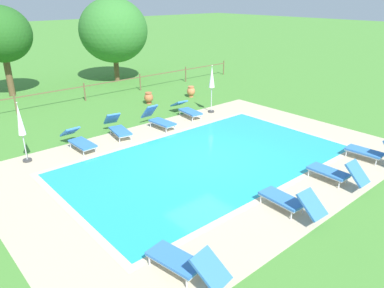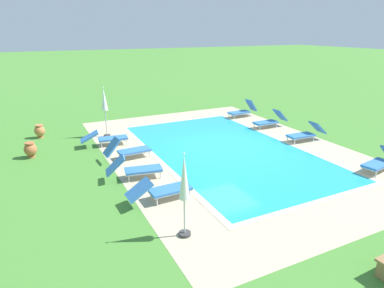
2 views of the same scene
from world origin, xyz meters
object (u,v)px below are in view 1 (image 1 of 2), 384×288
(sun_lounger_south_far, at_px, (158,119))
(terracotta_urn_near_fence, at_px, (191,91))
(sun_lounger_south_end, at_px, (372,151))
(sun_lounger_north_far, at_px, (79,140))
(sun_lounger_north_end, at_px, (336,172))
(sun_lounger_north_near_steps, at_px, (187,109))
(patio_umbrella_closed_row_west, at_px, (212,80))
(sun_lounger_north_mid, at_px, (290,201))
(tree_west_mid, at_px, (1,35))
(sun_lounger_south_mid, at_px, (185,262))
(sun_lounger_south_near_corner, at_px, (118,127))
(terracotta_urn_by_tree, at_px, (149,98))
(patio_umbrella_closed_row_mid_west, at_px, (20,124))
(tree_far_west, at_px, (113,31))

(sun_lounger_south_far, bearing_deg, terracotta_urn_near_fence, 33.47)
(sun_lounger_south_far, relative_size, sun_lounger_south_end, 1.04)
(sun_lounger_north_far, relative_size, sun_lounger_north_end, 1.06)
(sun_lounger_north_near_steps, xyz_separation_m, patio_umbrella_closed_row_west, (1.38, -0.33, 1.34))
(sun_lounger_north_near_steps, distance_m, sun_lounger_north_mid, 9.31)
(sun_lounger_south_end, bearing_deg, patio_umbrella_closed_row_west, 91.82)
(sun_lounger_north_far, xyz_separation_m, tree_west_mid, (0.57, 10.42, 3.22))
(sun_lounger_north_mid, bearing_deg, sun_lounger_south_end, 0.55)
(sun_lounger_north_end, distance_m, sun_lounger_south_far, 8.24)
(sun_lounger_south_mid, relative_size, tree_west_mid, 0.40)
(sun_lounger_south_far, bearing_deg, sun_lounger_south_end, -65.48)
(sun_lounger_south_far, xyz_separation_m, terracotta_urn_near_fence, (4.66, 3.08, -0.03))
(sun_lounger_north_end, relative_size, sun_lounger_south_near_corner, 0.95)
(sun_lounger_north_end, distance_m, sun_lounger_south_near_corner, 9.01)
(sun_lounger_north_end, height_order, terracotta_urn_by_tree, sun_lounger_north_end)
(sun_lounger_south_near_corner, distance_m, patio_umbrella_closed_row_mid_west, 4.06)
(sun_lounger_north_mid, distance_m, sun_lounger_south_far, 8.33)
(terracotta_urn_by_tree, bearing_deg, terracotta_urn_near_fence, -9.98)
(sun_lounger_north_end, relative_size, tree_west_mid, 0.37)
(sun_lounger_north_mid, height_order, sun_lounger_south_far, sun_lounger_south_far)
(terracotta_urn_by_tree, bearing_deg, tree_west_mid, 127.16)
(sun_lounger_north_end, relative_size, patio_umbrella_closed_row_mid_west, 0.85)
(sun_lounger_north_mid, relative_size, terracotta_urn_by_tree, 3.06)
(terracotta_urn_by_tree, bearing_deg, sun_lounger_north_mid, -105.98)
(sun_lounger_north_end, xyz_separation_m, patio_umbrella_closed_row_west, (2.30, 8.25, 1.31))
(sun_lounger_south_near_corner, xyz_separation_m, patio_umbrella_closed_row_mid_west, (-3.91, -0.10, 1.09))
(sun_lounger_north_end, relative_size, terracotta_urn_by_tree, 2.96)
(sun_lounger_north_mid, height_order, patio_umbrella_closed_row_mid_west, patio_umbrella_closed_row_mid_west)
(sun_lounger_south_far, bearing_deg, sun_lounger_north_far, 179.26)
(sun_lounger_north_far, bearing_deg, terracotta_urn_near_fence, 19.51)
(sun_lounger_north_mid, bearing_deg, patio_umbrella_closed_row_west, 59.42)
(sun_lounger_north_end, xyz_separation_m, sun_lounger_south_end, (2.56, 0.01, 0.01))
(sun_lounger_south_mid, distance_m, tree_west_mid, 19.06)
(terracotta_urn_by_tree, relative_size, tree_west_mid, 0.13)
(patio_umbrella_closed_row_mid_west, height_order, terracotta_urn_near_fence, patio_umbrella_closed_row_mid_west)
(sun_lounger_south_far, bearing_deg, patio_umbrella_closed_row_mid_west, 178.11)
(sun_lounger_south_mid, relative_size, patio_umbrella_closed_row_mid_west, 0.91)
(patio_umbrella_closed_row_west, relative_size, patio_umbrella_closed_row_mid_west, 1.08)
(sun_lounger_north_near_steps, distance_m, tree_far_west, 10.06)
(sun_lounger_south_near_corner, xyz_separation_m, terracotta_urn_near_fence, (6.63, 2.79, -0.02))
(sun_lounger_north_near_steps, xyz_separation_m, sun_lounger_south_mid, (-7.38, -8.62, 0.02))
(sun_lounger_south_far, bearing_deg, terracotta_urn_by_tree, 61.57)
(terracotta_urn_by_tree, bearing_deg, sun_lounger_north_near_steps, -87.29)
(sun_lounger_south_mid, height_order, sun_lounger_south_far, sun_lounger_south_far)
(sun_lounger_south_near_corner, relative_size, tree_west_mid, 0.39)
(sun_lounger_south_far, distance_m, tree_far_west, 10.94)
(sun_lounger_south_mid, bearing_deg, tree_west_mid, 83.91)
(sun_lounger_north_far, relative_size, sun_lounger_south_mid, 0.99)
(sun_lounger_south_end, bearing_deg, sun_lounger_north_mid, -179.45)
(sun_lounger_south_near_corner, relative_size, terracotta_urn_near_fence, 3.08)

